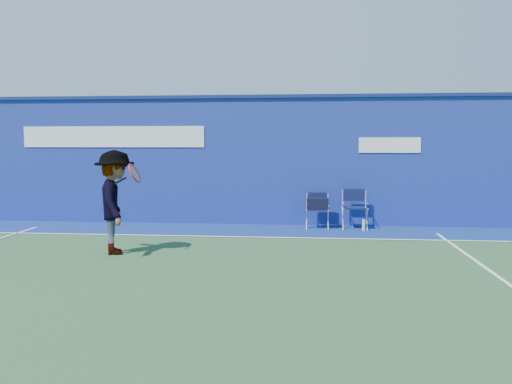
# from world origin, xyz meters

# --- Properties ---
(ground) EXTENTS (80.00, 80.00, 0.00)m
(ground) POSITION_xyz_m (0.00, 0.00, 0.00)
(ground) COLOR #2B502D
(ground) RESTS_ON ground
(stadium_wall) EXTENTS (24.00, 0.50, 3.08)m
(stadium_wall) POSITION_xyz_m (-0.00, 5.20, 1.55)
(stadium_wall) COLOR navy
(stadium_wall) RESTS_ON ground
(out_of_bounds_strip) EXTENTS (24.00, 1.80, 0.01)m
(out_of_bounds_strip) POSITION_xyz_m (0.00, 4.10, 0.00)
(out_of_bounds_strip) COLOR navy
(out_of_bounds_strip) RESTS_ON ground
(court_lines) EXTENTS (24.00, 12.00, 0.01)m
(court_lines) POSITION_xyz_m (0.00, 0.60, 0.01)
(court_lines) COLOR white
(court_lines) RESTS_ON out_of_bounds_strip
(directors_chair_left) EXTENTS (0.48, 0.43, 0.81)m
(directors_chair_left) POSITION_xyz_m (1.95, 4.51, 0.34)
(directors_chair_left) COLOR silver
(directors_chair_left) RESTS_ON ground
(directors_chair_right) EXTENTS (0.53, 0.48, 0.89)m
(directors_chair_right) POSITION_xyz_m (2.79, 4.57, 0.28)
(directors_chair_right) COLOR silver
(directors_chair_right) RESTS_ON ground
(water_bottle) EXTENTS (0.07, 0.07, 0.25)m
(water_bottle) POSITION_xyz_m (2.98, 4.34, 0.13)
(water_bottle) COLOR silver
(water_bottle) RESTS_ON ground
(tennis_player) EXTENTS (1.05, 1.34, 1.82)m
(tennis_player) POSITION_xyz_m (-1.63, 1.36, 0.91)
(tennis_player) COLOR #EA4738
(tennis_player) RESTS_ON ground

